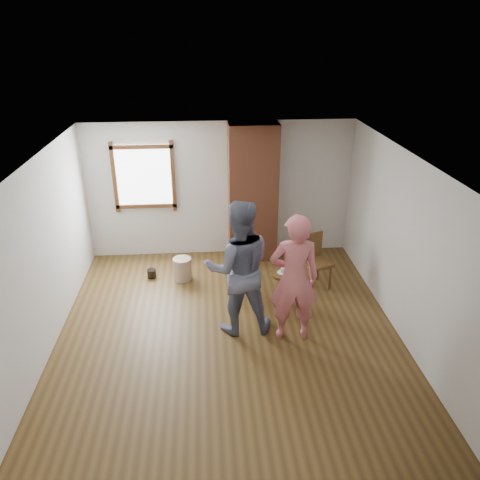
{
  "coord_description": "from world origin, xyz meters",
  "views": [
    {
      "loc": [
        -0.28,
        -5.69,
        4.18
      ],
      "look_at": [
        0.23,
        0.8,
        1.15
      ],
      "focal_mm": 35.0,
      "sensor_mm": 36.0,
      "label": 1
    }
  ],
  "objects_px": {
    "man": "(239,268)",
    "person_pink": "(294,279)",
    "side_table": "(282,283)",
    "stoneware_crock": "(182,269)",
    "dining_chair_right": "(314,258)",
    "dining_chair_left": "(244,266)"
  },
  "relations": [
    {
      "from": "stoneware_crock",
      "to": "side_table",
      "type": "bearing_deg",
      "value": -30.84
    },
    {
      "from": "stoneware_crock",
      "to": "person_pink",
      "type": "bearing_deg",
      "value": -47.75
    },
    {
      "from": "dining_chair_left",
      "to": "man",
      "type": "relative_size",
      "value": 0.47
    },
    {
      "from": "dining_chair_left",
      "to": "stoneware_crock",
      "type": "bearing_deg",
      "value": 168.78
    },
    {
      "from": "stoneware_crock",
      "to": "man",
      "type": "relative_size",
      "value": 0.2
    },
    {
      "from": "side_table",
      "to": "person_pink",
      "type": "relative_size",
      "value": 0.31
    },
    {
      "from": "dining_chair_right",
      "to": "man",
      "type": "relative_size",
      "value": 0.46
    },
    {
      "from": "dining_chair_left",
      "to": "man",
      "type": "height_order",
      "value": "man"
    },
    {
      "from": "side_table",
      "to": "dining_chair_left",
      "type": "bearing_deg",
      "value": 145.42
    },
    {
      "from": "dining_chair_right",
      "to": "person_pink",
      "type": "bearing_deg",
      "value": -135.25
    },
    {
      "from": "dining_chair_left",
      "to": "dining_chair_right",
      "type": "distance_m",
      "value": 1.23
    },
    {
      "from": "person_pink",
      "to": "man",
      "type": "bearing_deg",
      "value": -17.83
    },
    {
      "from": "dining_chair_left",
      "to": "side_table",
      "type": "bearing_deg",
      "value": -17.14
    },
    {
      "from": "man",
      "to": "person_pink",
      "type": "height_order",
      "value": "man"
    },
    {
      "from": "man",
      "to": "person_pink",
      "type": "distance_m",
      "value": 0.8
    },
    {
      "from": "stoneware_crock",
      "to": "side_table",
      "type": "height_order",
      "value": "side_table"
    },
    {
      "from": "dining_chair_left",
      "to": "man",
      "type": "bearing_deg",
      "value": -82.25
    },
    {
      "from": "side_table",
      "to": "stoneware_crock",
      "type": "bearing_deg",
      "value": 149.16
    },
    {
      "from": "side_table",
      "to": "man",
      "type": "relative_size",
      "value": 0.29
    },
    {
      "from": "person_pink",
      "to": "stoneware_crock",
      "type": "bearing_deg",
      "value": -46.3
    },
    {
      "from": "dining_chair_right",
      "to": "man",
      "type": "bearing_deg",
      "value": -161.21
    },
    {
      "from": "dining_chair_left",
      "to": "person_pink",
      "type": "xyz_separation_m",
      "value": [
        0.59,
        -1.23,
        0.42
      ]
    }
  ]
}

